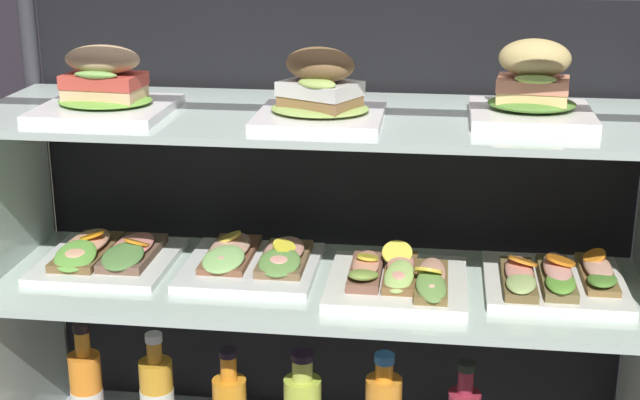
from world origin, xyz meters
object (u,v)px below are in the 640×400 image
plated_roll_sandwich_mid_left (532,92)px  open_sandwich_tray_mid_left (398,279)px  juice_bottle_near_post (87,400)px  open_sandwich_tray_mid_right (556,279)px  open_sandwich_tray_left_of_center (107,255)px  plated_roll_sandwich_far_right (105,90)px  plated_roll_sandwich_near_right_corner (320,94)px  open_sandwich_tray_far_left (254,260)px

plated_roll_sandwich_mid_left → open_sandwich_tray_mid_left: plated_roll_sandwich_mid_left is taller
plated_roll_sandwich_mid_left → juice_bottle_near_post: bearing=-179.2°
open_sandwich_tray_mid_right → juice_bottle_near_post: open_sandwich_tray_mid_right is taller
plated_roll_sandwich_mid_left → open_sandwich_tray_left_of_center: (-0.71, 0.04, -0.32)m
plated_roll_sandwich_far_right → plated_roll_sandwich_near_right_corner: size_ratio=1.05×
plated_roll_sandwich_near_right_corner → open_sandwich_tray_far_left: plated_roll_sandwich_near_right_corner is taller
plated_roll_sandwich_far_right → open_sandwich_tray_far_left: bearing=19.8°
plated_roll_sandwich_mid_left → open_sandwich_tray_left_of_center: size_ratio=0.79×
plated_roll_sandwich_near_right_corner → open_sandwich_tray_left_of_center: (-0.39, 0.08, -0.31)m
open_sandwich_tray_far_left → open_sandwich_tray_mid_right: bearing=-1.9°
plated_roll_sandwich_far_right → open_sandwich_tray_mid_right: plated_roll_sandwich_far_right is taller
plated_roll_sandwich_far_right → plated_roll_sandwich_mid_left: size_ratio=1.10×
plated_roll_sandwich_near_right_corner → open_sandwich_tray_far_left: bearing=147.0°
plated_roll_sandwich_mid_left → open_sandwich_tray_left_of_center: 0.78m
plated_roll_sandwich_far_right → plated_roll_sandwich_near_right_corner: (0.34, -0.00, 0.00)m
plated_roll_sandwich_far_right → open_sandwich_tray_left_of_center: plated_roll_sandwich_far_right is taller
open_sandwich_tray_mid_left → juice_bottle_near_post: (-0.55, -0.00, -0.27)m
open_sandwich_tray_mid_left → juice_bottle_near_post: size_ratio=0.91×
open_sandwich_tray_left_of_center → juice_bottle_near_post: (-0.04, -0.05, -0.27)m
open_sandwich_tray_left_of_center → juice_bottle_near_post: 0.27m
open_sandwich_tray_far_left → juice_bottle_near_post: 0.41m
open_sandwich_tray_mid_right → plated_roll_sandwich_near_right_corner: bearing=-170.3°
open_sandwich_tray_mid_right → juice_bottle_near_post: 0.85m
plated_roll_sandwich_near_right_corner → open_sandwich_tray_far_left: (-0.13, 0.08, -0.31)m
plated_roll_sandwich_far_right → juice_bottle_near_post: plated_roll_sandwich_far_right is taller
open_sandwich_tray_mid_left → plated_roll_sandwich_far_right: bearing=-176.7°
open_sandwich_tray_mid_left → open_sandwich_tray_mid_right: bearing=7.6°
open_sandwich_tray_left_of_center → open_sandwich_tray_mid_left: open_sandwich_tray_mid_left is taller
plated_roll_sandwich_far_right → open_sandwich_tray_left_of_center: (-0.04, 0.07, -0.31)m
plated_roll_sandwich_far_right → juice_bottle_near_post: bearing=162.7°
plated_roll_sandwich_far_right → open_sandwich_tray_mid_right: (0.73, 0.06, -0.31)m
plated_roll_sandwich_mid_left → open_sandwich_tray_mid_left: bearing=-177.2°
plated_roll_sandwich_far_right → open_sandwich_tray_mid_left: plated_roll_sandwich_far_right is taller
plated_roll_sandwich_near_right_corner → juice_bottle_near_post: 0.72m
plated_roll_sandwich_far_right → open_sandwich_tray_far_left: 0.39m
open_sandwich_tray_left_of_center → open_sandwich_tray_mid_right: bearing=-0.8°
plated_roll_sandwich_mid_left → open_sandwich_tray_mid_right: plated_roll_sandwich_mid_left is taller
plated_roll_sandwich_far_right → open_sandwich_tray_mid_left: bearing=3.3°
open_sandwich_tray_left_of_center → plated_roll_sandwich_near_right_corner: bearing=-11.0°
open_sandwich_tray_far_left → juice_bottle_near_post: bearing=-170.2°
open_sandwich_tray_left_of_center → open_sandwich_tray_far_left: same height
juice_bottle_near_post → open_sandwich_tray_mid_left: bearing=0.1°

